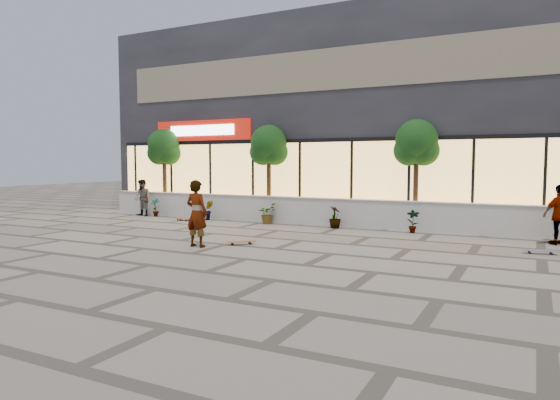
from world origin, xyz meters
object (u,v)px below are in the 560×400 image
at_px(tree_west, 164,149).
at_px(skateboard_right_far, 540,251).
at_px(tree_mideast, 416,145).
at_px(skater_center, 197,214).
at_px(tree_midwest, 269,148).
at_px(skateboard_left, 183,219).
at_px(skater_right_near, 560,215).
at_px(skateboard_center, 241,242).
at_px(skater_left, 143,198).
at_px(skateboard_right_near, 559,241).

relative_size(tree_west, skateboard_right_far, 4.62).
bearing_deg(tree_mideast, skater_center, -124.28).
distance_m(tree_midwest, skateboard_left, 4.56).
xyz_separation_m(skater_right_near, skateboard_center, (-8.21, -4.17, -0.79)).
height_order(tree_midwest, skater_right_near, tree_midwest).
distance_m(tree_west, skateboard_right_far, 16.17).
height_order(skater_left, skateboard_center, skater_left).
bearing_deg(skater_right_near, skateboard_left, -31.99).
xyz_separation_m(tree_midwest, skateboard_right_far, (10.00, -3.60, -2.90)).
bearing_deg(tree_west, skateboard_right_far, -13.06).
distance_m(tree_midwest, skateboard_right_near, 11.00).
relative_size(skateboard_right_near, skateboard_right_far, 0.98).
xyz_separation_m(tree_mideast, skater_right_near, (4.50, -1.73, -2.11)).
distance_m(tree_mideast, skateboard_right_near, 5.56).
height_order(skater_center, skater_left, skater_center).
xyz_separation_m(tree_west, tree_mideast, (11.50, 0.00, 0.00)).
bearing_deg(tree_midwest, tree_mideast, 0.00).
distance_m(tree_west, skateboard_center, 10.19).
bearing_deg(skateboard_right_far, skateboard_right_near, 68.09).
bearing_deg(skateboard_center, tree_west, 98.23).
distance_m(tree_mideast, skater_center, 8.47).
height_order(tree_west, skateboard_right_far, tree_west).
bearing_deg(skateboard_left, skateboard_right_far, 3.91).
xyz_separation_m(tree_midwest, tree_mideast, (6.00, 0.00, 0.00)).
xyz_separation_m(tree_mideast, skater_center, (-4.63, -6.79, -2.04)).
relative_size(tree_mideast, skateboard_right_far, 4.62).
distance_m(skater_center, skateboard_right_far, 9.25).
height_order(skater_right_near, skateboard_right_far, skater_right_near).
bearing_deg(skater_center, tree_west, -41.87).
height_order(tree_west, tree_midwest, same).
xyz_separation_m(skateboard_center, skateboard_left, (-5.22, 3.97, -0.00)).
xyz_separation_m(skater_left, skateboard_left, (2.65, -0.53, -0.73)).
xyz_separation_m(skater_center, skater_left, (-6.95, 5.39, -0.13)).
height_order(skateboard_center, skateboard_right_far, skateboard_center).
bearing_deg(skateboard_right_far, skater_right_near, 66.47).
xyz_separation_m(tree_west, skater_left, (-0.08, -1.40, -2.17)).
distance_m(tree_mideast, skater_left, 11.87).
bearing_deg(skater_right_near, skateboard_right_near, -122.83).
xyz_separation_m(tree_midwest, skateboard_right_near, (10.50, -1.50, -2.90)).
bearing_deg(skateboard_right_far, skateboard_left, 164.18).
distance_m(skateboard_center, skateboard_left, 6.56).
relative_size(tree_west, skater_left, 2.40).
bearing_deg(skateboard_left, skateboard_center, -26.02).
height_order(tree_midwest, skater_center, tree_midwest).
bearing_deg(skater_left, skateboard_right_far, -0.08).
height_order(skater_left, skateboard_right_near, skater_left).
xyz_separation_m(tree_mideast, skateboard_left, (-8.94, -1.93, -2.90)).
bearing_deg(skateboard_right_near, skateboard_right_far, -86.54).
distance_m(tree_mideast, skateboard_center, 7.56).
relative_size(tree_west, skateboard_center, 5.25).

